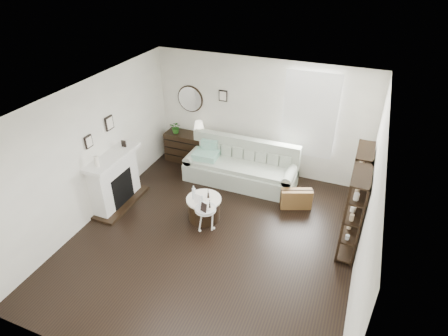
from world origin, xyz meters
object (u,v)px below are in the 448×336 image
at_px(sofa, 241,169).
at_px(pedestal_table, 205,210).
at_px(dresser, 188,147).
at_px(drum_table, 204,208).

bearing_deg(sofa, pedestal_table, -92.03).
relative_size(dresser, drum_table, 1.61).
xyz_separation_m(sofa, drum_table, (-0.22, -1.56, -0.08)).
distance_m(sofa, pedestal_table, 1.84).
bearing_deg(dresser, sofa, -14.20).
xyz_separation_m(sofa, pedestal_table, (-0.07, -1.84, 0.12)).
height_order(drum_table, pedestal_table, pedestal_table).
xyz_separation_m(sofa, dresser, (-1.55, 0.39, 0.04)).
xyz_separation_m(dresser, pedestal_table, (1.48, -2.23, 0.08)).
height_order(dresser, pedestal_table, dresser).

